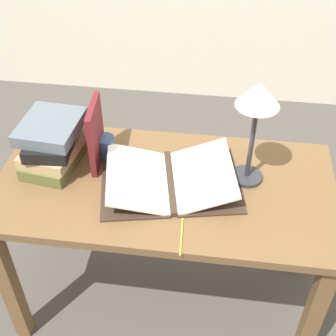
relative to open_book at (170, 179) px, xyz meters
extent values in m
plane|color=#47423D|center=(-0.02, 0.00, -0.76)|extent=(12.00, 12.00, 0.00)
cube|color=brown|center=(-0.02, 0.00, -0.04)|extent=(1.30, 0.65, 0.03)
cube|color=brown|center=(-0.62, -0.27, -0.41)|extent=(0.06, 0.06, 0.70)
cube|color=brown|center=(0.58, -0.27, -0.41)|extent=(0.06, 0.06, 0.70)
cube|color=brown|center=(-0.62, 0.28, -0.41)|extent=(0.06, 0.06, 0.70)
cube|color=brown|center=(0.58, 0.28, -0.41)|extent=(0.06, 0.06, 0.70)
cube|color=#38281E|center=(0.00, 0.00, -0.01)|extent=(0.09, 0.34, 0.02)
cube|color=#38281E|center=(-0.13, -0.03, -0.02)|extent=(0.32, 0.40, 0.01)
cube|color=#38281E|center=(0.13, 0.03, -0.02)|extent=(0.32, 0.40, 0.01)
cube|color=white|center=(-0.12, -0.03, 0.02)|extent=(0.29, 0.38, 0.08)
cube|color=white|center=(0.12, 0.03, 0.02)|extent=(0.29, 0.38, 0.08)
cube|color=brown|center=(-0.47, 0.07, 0.00)|extent=(0.22, 0.32, 0.05)
cube|color=tan|center=(-0.47, 0.07, 0.05)|extent=(0.23, 0.30, 0.04)
cube|color=black|center=(-0.47, 0.07, 0.10)|extent=(0.19, 0.29, 0.05)
cube|color=slate|center=(-0.47, 0.07, 0.15)|extent=(0.23, 0.26, 0.05)
cube|color=maroon|center=(-0.30, 0.10, 0.11)|extent=(0.04, 0.20, 0.27)
cylinder|color=#2D2D33|center=(0.29, 0.07, -0.02)|extent=(0.12, 0.12, 0.02)
cylinder|color=#2D2D33|center=(0.29, 0.07, 0.15)|extent=(0.02, 0.02, 0.32)
cone|color=silver|center=(0.29, 0.07, 0.35)|extent=(0.15, 0.15, 0.09)
cylinder|color=#335184|center=(-0.28, 0.13, 0.02)|extent=(0.08, 0.08, 0.09)
torus|color=#335184|center=(-0.26, 0.10, 0.02)|extent=(0.04, 0.05, 0.05)
cylinder|color=gold|center=(0.07, -0.25, -0.02)|extent=(0.02, 0.16, 0.01)
camera|label=1|loc=(0.17, -1.29, 1.19)|focal=50.00mm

